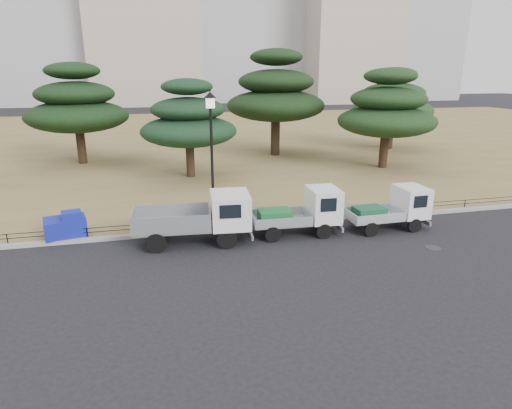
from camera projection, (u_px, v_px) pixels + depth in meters
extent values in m
plane|color=black|center=(268.00, 251.00, 16.70)|extent=(220.00, 220.00, 0.00)
cube|color=olive|center=(195.00, 138.00, 45.15)|extent=(120.00, 56.00, 0.15)
cube|color=gray|center=(253.00, 227.00, 19.10)|extent=(120.00, 0.25, 0.16)
cylinder|color=black|center=(227.00, 239.00, 16.81)|extent=(0.80, 0.22, 0.79)
cylinder|color=black|center=(223.00, 225.00, 18.43)|extent=(0.80, 0.22, 0.79)
cylinder|color=black|center=(156.00, 243.00, 16.42)|extent=(0.80, 0.22, 0.79)
cylinder|color=black|center=(159.00, 228.00, 18.04)|extent=(0.80, 0.22, 0.79)
cube|color=#2D2D30|center=(192.00, 229.00, 17.37)|extent=(4.47, 1.27, 0.14)
cube|color=gray|center=(172.00, 219.00, 17.12)|extent=(3.18, 1.95, 0.77)
cube|color=silver|center=(230.00, 209.00, 17.38)|extent=(1.67, 1.99, 1.35)
cylinder|color=black|center=(324.00, 231.00, 17.88)|extent=(0.67, 0.21, 0.66)
cylinder|color=black|center=(313.00, 220.00, 19.25)|extent=(0.67, 0.21, 0.66)
cylinder|color=black|center=(273.00, 234.00, 17.50)|extent=(0.67, 0.21, 0.66)
cylinder|color=black|center=(266.00, 223.00, 18.88)|extent=(0.67, 0.21, 0.66)
cube|color=#2D2D30|center=(295.00, 223.00, 18.34)|extent=(3.57, 0.98, 0.15)
cube|color=#9EA0A5|center=(280.00, 218.00, 18.14)|extent=(2.51, 1.61, 0.44)
cube|color=silver|center=(323.00, 204.00, 18.32)|extent=(1.31, 1.68, 1.41)
cube|color=#1C622E|center=(275.00, 216.00, 18.07)|extent=(1.39, 1.04, 0.48)
cylinder|color=black|center=(414.00, 225.00, 18.60)|extent=(0.63, 0.18, 0.62)
cylinder|color=black|center=(397.00, 215.00, 19.88)|extent=(0.63, 0.18, 0.62)
cylinder|color=black|center=(371.00, 229.00, 18.11)|extent=(0.63, 0.18, 0.62)
cylinder|color=black|center=(356.00, 219.00, 19.38)|extent=(0.63, 0.18, 0.62)
cube|color=#2D2D30|center=(385.00, 219.00, 18.96)|extent=(3.37, 0.85, 0.15)
cube|color=silver|center=(374.00, 214.00, 18.73)|extent=(2.35, 1.47, 0.42)
cube|color=silver|center=(411.00, 201.00, 19.02)|extent=(1.20, 1.56, 1.32)
cube|color=#175134|center=(369.00, 212.00, 18.64)|extent=(1.30, 0.95, 0.46)
cylinder|color=black|center=(214.00, 224.00, 18.97)|extent=(0.44, 0.44, 0.16)
cylinder|color=black|center=(212.00, 168.00, 18.20)|extent=(0.12, 0.12, 4.98)
cylinder|color=white|center=(210.00, 103.00, 17.41)|extent=(0.40, 0.40, 0.40)
cone|color=black|center=(210.00, 95.00, 17.31)|extent=(0.52, 0.52, 0.25)
cylinder|color=black|center=(252.00, 220.00, 19.16)|extent=(38.00, 0.03, 0.03)
cylinder|color=black|center=(252.00, 216.00, 19.11)|extent=(38.00, 0.03, 0.03)
cylinder|color=black|center=(252.00, 220.00, 19.16)|extent=(0.04, 0.04, 0.40)
cube|color=#1520A6|center=(65.00, 227.00, 17.79)|extent=(1.85, 1.53, 0.76)
cube|color=#1520A6|center=(71.00, 215.00, 17.55)|extent=(0.88, 0.80, 0.32)
cylinder|color=#2D2D30|center=(433.00, 248.00, 16.99)|extent=(0.60, 0.60, 0.01)
cylinder|color=black|center=(81.00, 144.00, 31.72)|extent=(0.64, 0.64, 2.83)
ellipsoid|color=black|center=(78.00, 116.00, 31.11)|extent=(7.25, 7.25, 2.32)
ellipsoid|color=black|center=(75.00, 94.00, 30.64)|extent=(5.54, 5.54, 1.77)
ellipsoid|color=black|center=(72.00, 71.00, 30.17)|extent=(3.82, 3.82, 1.22)
cylinder|color=black|center=(190.00, 158.00, 27.63)|extent=(0.54, 0.54, 2.42)
ellipsoid|color=black|center=(189.00, 131.00, 27.12)|extent=(6.09, 6.09, 1.95)
ellipsoid|color=black|center=(188.00, 109.00, 26.71)|extent=(4.65, 4.65, 1.49)
ellipsoid|color=black|center=(187.00, 87.00, 26.31)|extent=(3.21, 3.21, 1.03)
cylinder|color=black|center=(275.00, 135.00, 34.87)|extent=(0.73, 0.73, 3.26)
ellipsoid|color=black|center=(276.00, 105.00, 34.17)|extent=(7.84, 7.84, 2.51)
ellipsoid|color=black|center=(276.00, 82.00, 33.63)|extent=(5.99, 5.99, 1.92)
ellipsoid|color=black|center=(276.00, 57.00, 33.09)|extent=(4.13, 4.13, 1.32)
cylinder|color=black|center=(384.00, 149.00, 30.33)|extent=(0.60, 0.60, 2.67)
ellipsoid|color=black|center=(386.00, 121.00, 29.75)|extent=(6.79, 6.79, 2.17)
ellipsoid|color=black|center=(388.00, 99.00, 29.31)|extent=(5.18, 5.18, 1.66)
ellipsoid|color=black|center=(390.00, 76.00, 28.86)|extent=(3.58, 3.58, 1.14)
cylinder|color=black|center=(390.00, 133.00, 37.88)|extent=(0.61, 0.61, 2.72)
ellipsoid|color=#193417|center=(392.00, 111.00, 37.29)|extent=(6.94, 6.94, 2.22)
ellipsoid|color=#193417|center=(394.00, 93.00, 36.84)|extent=(5.30, 5.30, 1.69)
ellipsoid|color=#193417|center=(395.00, 74.00, 36.39)|extent=(3.66, 3.66, 1.17)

